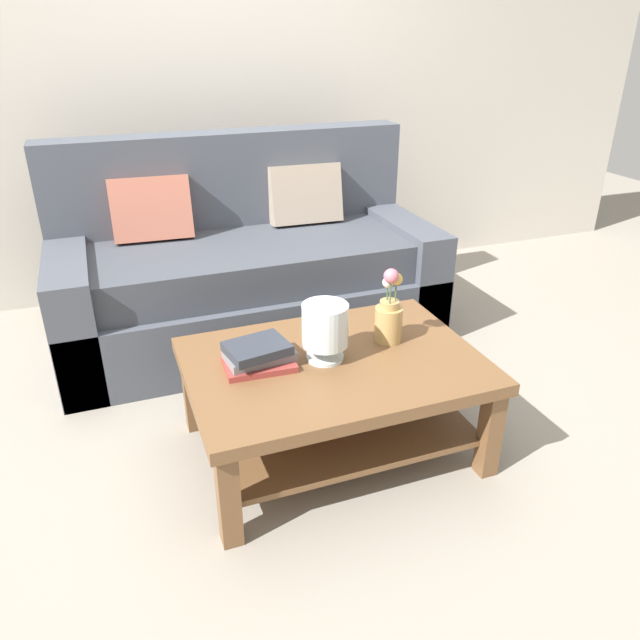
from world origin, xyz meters
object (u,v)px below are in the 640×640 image
(coffee_table, at_px, (333,385))
(book_stack_main, at_px, (258,355))
(couch, at_px, (246,271))
(glass_hurricane_vase, at_px, (325,327))
(flower_pitcher, at_px, (389,315))

(coffee_table, distance_m, book_stack_main, 0.32)
(couch, bearing_deg, coffee_table, -87.36)
(glass_hurricane_vase, bearing_deg, couch, 91.36)
(glass_hurricane_vase, bearing_deg, book_stack_main, 171.11)
(couch, xyz_separation_m, book_stack_main, (-0.22, -1.10, 0.10))
(book_stack_main, relative_size, glass_hurricane_vase, 1.20)
(book_stack_main, xyz_separation_m, flower_pitcher, (0.54, 0.01, 0.07))
(couch, relative_size, flower_pitcher, 6.18)
(glass_hurricane_vase, height_order, flower_pitcher, flower_pitcher)
(couch, relative_size, glass_hurricane_vase, 8.72)
(coffee_table, bearing_deg, flower_pitcher, 14.37)
(couch, xyz_separation_m, coffee_table, (0.05, -1.16, -0.05))
(couch, distance_m, flower_pitcher, 1.15)
(glass_hurricane_vase, xyz_separation_m, flower_pitcher, (0.29, 0.05, -0.02))
(book_stack_main, height_order, flower_pitcher, flower_pitcher)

